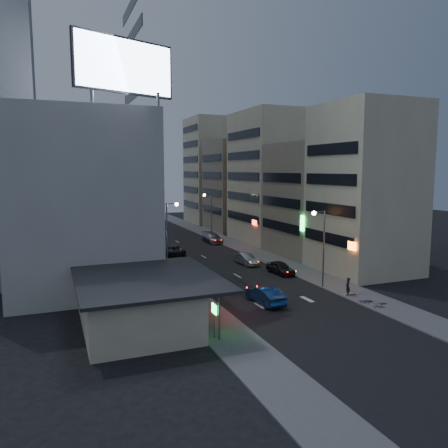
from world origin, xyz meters
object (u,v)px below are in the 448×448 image
scooter_silver_b (353,288)px  scooter_silver_a (383,296)px  parked_car_right_near (280,268)px  parked_car_left (173,250)px  parked_car_right_far (212,238)px  scooter_black_b (370,295)px  scooter_blue (371,294)px  parked_car_right_mid (246,259)px  person (348,286)px  scooter_black_a (383,301)px  road_car_blue (265,295)px  road_car_silver (202,277)px

scooter_silver_b → scooter_silver_a: bearing=-168.2°
parked_car_right_near → parked_car_left: 18.03m
parked_car_right_far → scooter_silver_a: size_ratio=2.95×
parked_car_right_near → scooter_black_b: 13.02m
scooter_blue → parked_car_right_mid: bearing=31.7°
parked_car_right_mid → person: 17.08m
parked_car_right_mid → parked_car_right_near: bearing=-80.3°
parked_car_right_near → scooter_black_a: parked_car_right_near is taller
parked_car_right_far → scooter_silver_b: size_ratio=2.90×
road_car_blue → scooter_blue: 10.04m
person → road_car_blue: bearing=-47.2°
parked_car_right_near → parked_car_left: size_ratio=0.80×
road_car_silver → scooter_silver_b: 15.66m
parked_car_left → person: 28.27m
parked_car_left → road_car_blue: bearing=94.3°
scooter_black_b → parked_car_right_mid: bearing=-1.1°
parked_car_left → road_car_blue: size_ratio=1.12×
parked_car_left → scooter_black_a: size_ratio=3.33×
parked_car_right_far → person: person is taller
parked_car_right_mid → scooter_blue: 19.48m
scooter_blue → scooter_silver_b: size_ratio=0.98×
parked_car_right_near → road_car_silver: road_car_silver is taller
scooter_silver_b → parked_car_right_mid: bearing=15.1°
parked_car_right_mid → scooter_silver_b: 16.98m
parked_car_left → road_car_blue: (1.95, -25.33, 0.04)m
parked_car_left → scooter_silver_a: size_ratio=2.88×
road_car_silver → scooter_black_a: bearing=142.3°
parked_car_right_near → parked_car_left: bearing=116.0°
road_car_silver → scooter_silver_a: 18.40m
scooter_silver_a → scooter_silver_b: scooter_silver_b is taller
parked_car_right_mid → person: size_ratio=2.55×
road_car_silver → scooter_black_b: (12.52, -11.83, -0.19)m
scooter_blue → road_car_silver: bearing=66.1°
parked_car_right_far → scooter_blue: parked_car_right_far is taller
road_car_blue → scooter_silver_a: 10.89m
parked_car_right_far → road_car_blue: size_ratio=1.15×
parked_car_left → road_car_silver: size_ratio=0.97×
parked_car_left → scooter_black_b: bearing=111.6°
road_car_blue → scooter_silver_a: (10.11, -4.06, -0.10)m
parked_car_left → person: size_ratio=3.17×
parked_car_left → parked_car_right_far: bearing=-137.5°
person → scooter_black_b: (0.81, -2.23, -0.36)m
scooter_black_a → scooter_black_b: 1.78m
road_car_blue → road_car_silver: (-3.17, 8.68, 0.01)m
person → scooter_blue: 2.47m
road_car_silver → scooter_black_a: (12.50, -13.61, -0.20)m
road_car_silver → scooter_black_b: size_ratio=3.39×
scooter_silver_a → scooter_black_b: size_ratio=1.15×
parked_car_right_far → road_car_silver: bearing=-113.0°
scooter_silver_a → person: bearing=28.8°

